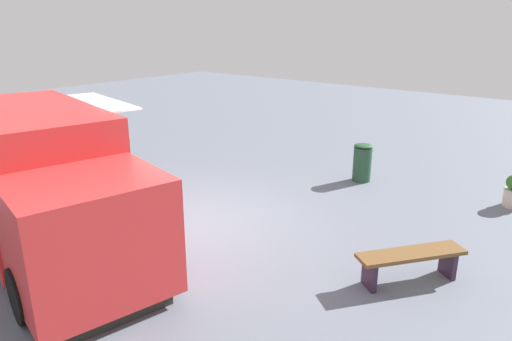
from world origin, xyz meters
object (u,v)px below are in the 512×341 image
Objects in this scene: food_truck at (46,187)px; plaza_bench at (411,259)px; trash_bin at (362,162)px; planter_flowering_side at (119,146)px.

food_truck is 3.64× the size of plaza_bench.
trash_bin is at bearing -110.79° from food_truck.
trash_bin is (-2.53, -6.65, -0.66)m from food_truck.
trash_bin reaches higher than planter_flowering_side.
trash_bin reaches higher than plaza_bench.
planter_flowering_side is at bearing -6.96° from plaza_bench.
food_truck is at bearing 69.21° from trash_bin.
food_truck is at bearing 28.53° from plaza_bench.
food_truck is 6.14× the size of trash_bin.
planter_flowering_side is 0.52× the size of plaza_bench.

